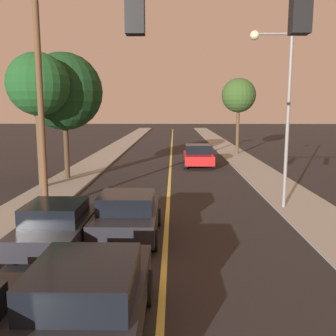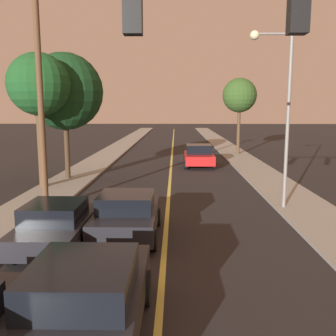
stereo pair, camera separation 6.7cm
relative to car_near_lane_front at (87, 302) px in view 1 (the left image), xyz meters
name	(u,v)px [view 1 (the left image)]	position (x,y,z in m)	size (l,w,h in m)	color
road_surface	(172,149)	(1.23, 31.81, -0.81)	(8.76, 80.00, 0.01)	black
sidewalk_left	(116,149)	(-4.40, 31.81, -0.75)	(2.50, 80.00, 0.12)	gray
sidewalk_right	(227,149)	(6.85, 31.81, -0.75)	(2.50, 80.00, 0.12)	gray
car_near_lane_front	(87,302)	(0.00, 0.00, 0.00)	(2.04, 4.37, 1.56)	black
car_near_lane_second	(127,215)	(0.00, 5.56, -0.07)	(2.02, 3.81, 1.45)	black
car_outer_lane_second	(57,225)	(-1.93, 4.52, -0.09)	(1.93, 3.80, 1.41)	black
car_far_oncoming	(198,156)	(3.20, 20.47, -0.04)	(2.10, 3.98, 1.55)	red
traffic_signal_mast	(325,64)	(4.02, 0.61, 4.01)	(6.19, 0.42, 6.49)	slate
streetlamp_right	(279,96)	(5.57, 8.97, 3.75)	(1.67, 0.36, 6.92)	slate
utility_pole_left	(40,91)	(-3.75, 8.83, 3.93)	(1.60, 0.24, 8.92)	#513823
tree_left_near	(64,92)	(-4.68, 15.25, 4.19)	(4.29, 4.29, 7.04)	#3D2B1C
tree_left_far	(38,86)	(-5.25, 12.86, 4.38)	(3.09, 3.09, 6.70)	#4C3823
tree_right_near	(239,96)	(7.09, 27.24, 4.37)	(2.96, 2.96, 6.58)	#4C3823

